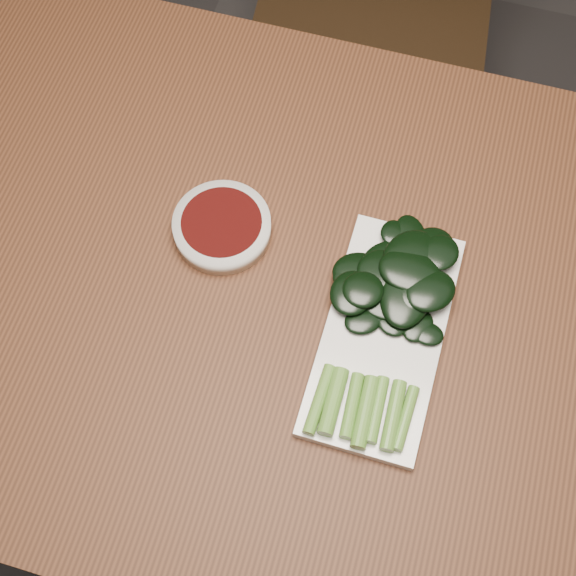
# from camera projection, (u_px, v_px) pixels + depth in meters

# --- Properties ---
(ground) EXTENTS (6.00, 6.00, 0.00)m
(ground) POSITION_uv_depth(u_px,v_px,m) (304.00, 444.00, 1.67)
(ground) COLOR #312E2E
(ground) RESTS_ON ground
(table) EXTENTS (1.40, 0.80, 0.75)m
(table) POSITION_uv_depth(u_px,v_px,m) (314.00, 315.00, 1.05)
(table) COLOR #4D2916
(table) RESTS_ON ground
(sauce_bowl) EXTENTS (0.12, 0.12, 0.03)m
(sauce_bowl) POSITION_uv_depth(u_px,v_px,m) (222.00, 227.00, 1.01)
(sauce_bowl) COLOR white
(sauce_bowl) RESTS_ON table
(serving_plate) EXTENTS (0.14, 0.30, 0.01)m
(serving_plate) POSITION_uv_depth(u_px,v_px,m) (383.00, 334.00, 0.96)
(serving_plate) COLOR white
(serving_plate) RESTS_ON table
(gai_lan) EXTENTS (0.17, 0.31, 0.03)m
(gai_lan) POSITION_uv_depth(u_px,v_px,m) (392.00, 301.00, 0.96)
(gai_lan) COLOR #5D9132
(gai_lan) RESTS_ON serving_plate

